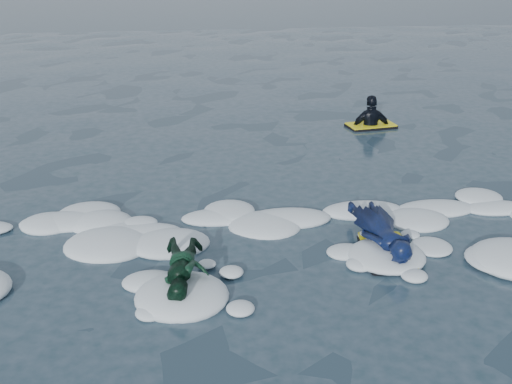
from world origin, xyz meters
TOP-DOWN VIEW (x-y plane):
  - ground at (0.00, 0.00)m, footprint 120.00×120.00m
  - foam_band at (0.00, 1.03)m, footprint 12.00×3.10m
  - prone_woman_unit at (1.68, 0.48)m, footprint 0.70×1.68m
  - prone_child_unit at (-0.96, -0.28)m, footprint 0.72×1.25m
  - waiting_rider_unit at (3.16, 6.00)m, footprint 1.12×0.74m

SIDE VIEW (x-z plane):
  - waiting_rider_unit at x=3.16m, z-range -0.84..0.72m
  - ground at x=0.00m, z-range 0.00..0.00m
  - foam_band at x=0.00m, z-range -0.15..0.15m
  - prone_woman_unit at x=1.68m, z-range 0.01..0.44m
  - prone_child_unit at x=-0.96m, z-range 0.00..0.47m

